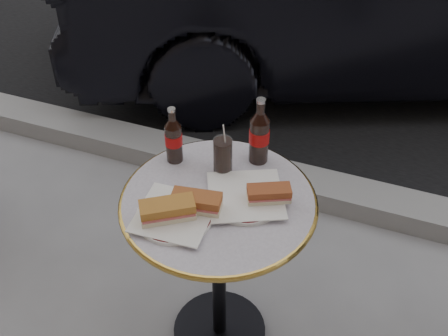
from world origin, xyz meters
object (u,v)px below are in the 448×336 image
(cola_bottle_right, at_px, (260,131))
(bistro_table, at_px, (219,274))
(cola_bottle_left, at_px, (173,135))
(cola_glass, at_px, (223,156))
(plate_left, at_px, (175,216))
(plate_right, at_px, (246,197))

(cola_bottle_right, bearing_deg, bistro_table, -103.83)
(cola_bottle_left, height_order, cola_glass, cola_bottle_left)
(bistro_table, bearing_deg, cola_bottle_right, 76.17)
(bistro_table, distance_m, cola_bottle_right, 0.54)
(cola_bottle_left, height_order, cola_bottle_right, cola_bottle_right)
(plate_left, relative_size, cola_bottle_left, 1.12)
(plate_left, bearing_deg, cola_bottle_right, 66.63)
(plate_left, distance_m, cola_bottle_left, 0.29)
(bistro_table, bearing_deg, plate_right, 22.04)
(bistro_table, xyz_separation_m, cola_bottle_left, (-0.21, 0.13, 0.47))
(plate_left, bearing_deg, cola_glass, 76.29)
(plate_right, height_order, cola_bottle_right, cola_bottle_right)
(plate_left, xyz_separation_m, cola_bottle_right, (0.15, 0.35, 0.12))
(bistro_table, relative_size, cola_bottle_right, 3.01)
(bistro_table, xyz_separation_m, cola_glass, (-0.03, 0.13, 0.43))
(bistro_table, bearing_deg, cola_glass, 104.77)
(cola_bottle_left, bearing_deg, cola_glass, -0.38)
(bistro_table, bearing_deg, cola_bottle_left, 148.02)
(plate_right, xyz_separation_m, cola_bottle_right, (-0.02, 0.20, 0.12))
(cola_glass, bearing_deg, plate_left, -103.71)
(bistro_table, distance_m, plate_left, 0.40)
(bistro_table, xyz_separation_m, plate_left, (-0.09, -0.12, 0.37))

